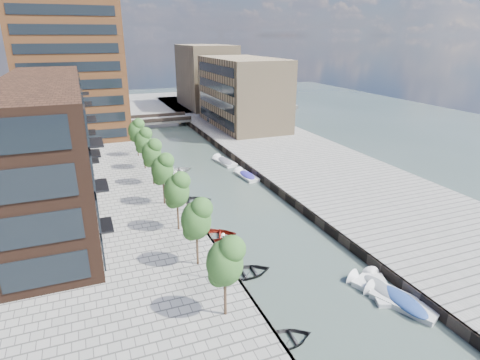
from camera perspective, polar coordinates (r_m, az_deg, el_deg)
water at (r=63.07m, az=-5.75°, el=1.95°), size 300.00×300.00×0.00m
quay_right at (r=68.76m, az=7.17°, el=3.85°), size 20.00×140.00×1.00m
quay_wall_left at (r=61.65m, az=-11.22°, el=1.73°), size 0.25×140.00×1.00m
quay_wall_right at (r=64.75m, az=-0.57°, el=2.99°), size 0.25×140.00×1.00m
far_closure at (r=120.43m, az=-13.84°, el=10.32°), size 80.00×40.00×1.00m
apartment_block at (r=49.34m, az=-25.60°, el=4.67°), size 8.00×38.00×14.00m
tower at (r=82.94m, az=-23.13°, el=16.08°), size 18.00×18.00×30.00m
tan_block_near at (r=86.79m, az=0.33°, el=12.39°), size 12.00×25.00×14.00m
tan_block_far at (r=111.09m, az=-4.82°, el=14.48°), size 12.00×20.00×16.00m
bridge at (r=93.03m, az=-11.32°, el=8.39°), size 13.00×6.00×1.30m
tree_0 at (r=27.03m, az=-2.19°, el=-11.30°), size 2.50×2.50×5.95m
tree_1 at (r=32.95m, az=-6.27°, el=-5.37°), size 2.50×2.50×5.95m
tree_2 at (r=39.23m, az=-9.02°, el=-1.27°), size 2.50×2.50×5.95m
tree_3 at (r=45.72m, az=-11.00°, el=1.68°), size 2.50×2.50×5.95m
tree_4 at (r=52.34m, az=-12.48°, el=3.89°), size 2.50×2.50×5.95m
tree_5 at (r=59.05m, az=-13.64°, el=5.60°), size 2.50×2.50×5.95m
tree_6 at (r=65.82m, az=-14.56°, el=6.96°), size 2.50×2.50×5.95m
lamp_0 at (r=31.56m, az=-2.35°, el=-10.14°), size 0.24×0.24×4.12m
lamp_1 at (r=45.61m, az=-9.01°, el=-0.63°), size 0.24×0.24×4.12m
lamp_2 at (r=60.63m, az=-12.43°, el=4.31°), size 0.24×0.24×4.12m
sloop_0 at (r=29.01m, az=6.34°, el=-21.97°), size 4.19×3.10×0.84m
sloop_1 at (r=35.24m, az=0.96°, el=-13.33°), size 4.49×3.31×0.90m
sloop_2 at (r=41.09m, az=-3.99°, el=-8.19°), size 5.84×4.86×1.04m
sloop_3 at (r=60.51m, az=-9.10°, el=1.01°), size 5.63×4.46×1.05m
sloop_4 at (r=49.46m, az=-6.84°, el=-3.24°), size 5.46×4.42×1.00m
motorboat_0 at (r=34.09m, az=21.49°, el=-15.75°), size 3.80×5.62×1.78m
motorboat_1 at (r=35.29m, az=19.06°, el=-14.15°), size 3.13×4.84×1.53m
motorboat_2 at (r=35.05m, az=18.69°, el=-14.52°), size 3.69×5.58×1.76m
motorboat_3 at (r=57.96m, az=0.80°, el=0.63°), size 2.20×5.14×1.66m
motorboat_4 at (r=64.46m, az=-2.36°, el=2.64°), size 2.66×5.53×1.77m
car at (r=90.03m, az=-3.74°, el=8.58°), size 2.55×4.60×1.48m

